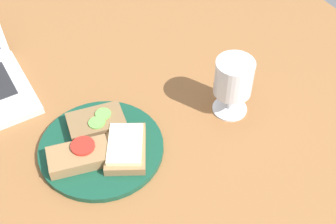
% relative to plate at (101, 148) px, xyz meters
% --- Properties ---
extents(wooden_table, '(1.40, 1.40, 0.03)m').
position_rel_plate_xyz_m(wooden_table, '(0.04, -0.02, -0.02)').
color(wooden_table, brown).
rests_on(wooden_table, ground).
extents(plate, '(0.24, 0.24, 0.01)m').
position_rel_plate_xyz_m(plate, '(0.00, 0.00, 0.00)').
color(plate, '#144733').
rests_on(plate, wooden_table).
extents(sandwich_with_cucumber, '(0.12, 0.09, 0.03)m').
position_rel_plate_xyz_m(sandwich_with_cucumber, '(0.01, 0.05, 0.02)').
color(sandwich_with_cucumber, brown).
rests_on(sandwich_with_cucumber, plate).
extents(sandwich_with_tomato, '(0.13, 0.09, 0.03)m').
position_rel_plate_xyz_m(sandwich_with_tomato, '(-0.05, -0.01, 0.02)').
color(sandwich_with_tomato, '#937047').
rests_on(sandwich_with_tomato, plate).
extents(sandwich_with_cheese, '(0.12, 0.14, 0.03)m').
position_rel_plate_xyz_m(sandwich_with_cheese, '(0.04, -0.04, 0.02)').
color(sandwich_with_cheese, '#937047').
rests_on(sandwich_with_cheese, plate).
extents(wine_glass, '(0.08, 0.08, 0.13)m').
position_rel_plate_xyz_m(wine_glass, '(0.28, -0.04, 0.08)').
color(wine_glass, white).
rests_on(wine_glass, wooden_table).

